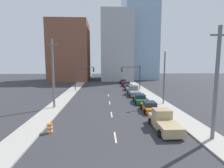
{
  "coord_description": "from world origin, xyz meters",
  "views": [
    {
      "loc": [
        -1.11,
        -7.39,
        6.94
      ],
      "look_at": [
        0.85,
        30.54,
        2.2
      ],
      "focal_mm": 28.0,
      "sensor_mm": 36.0,
      "label": 1
    }
  ],
  "objects_px": {
    "sedan_maroon": "(123,82)",
    "street_lamp": "(164,73)",
    "sedan_silver": "(129,87)",
    "traffic_signal_right": "(134,74)",
    "traffic_barrel": "(50,128)",
    "sedan_red": "(126,84)",
    "pickup_truck_gray": "(134,91)",
    "utility_pole_right_near": "(216,83)",
    "sedan_green": "(140,99)",
    "pickup_truck_tan": "(164,122)",
    "sedan_orange": "(150,107)",
    "utility_pole_left_mid": "(53,74)",
    "traffic_signal_left": "(81,74)"
  },
  "relations": [
    {
      "from": "sedan_maroon",
      "to": "street_lamp",
      "type": "bearing_deg",
      "value": -86.15
    },
    {
      "from": "sedan_silver",
      "to": "utility_pole_right_near",
      "type": "bearing_deg",
      "value": -81.57
    },
    {
      "from": "sedan_orange",
      "to": "sedan_silver",
      "type": "xyz_separation_m",
      "value": [
        -0.04,
        19.51,
        0.0
      ]
    },
    {
      "from": "utility_pole_right_near",
      "to": "utility_pole_left_mid",
      "type": "distance_m",
      "value": 20.82
    },
    {
      "from": "street_lamp",
      "to": "sedan_red",
      "type": "bearing_deg",
      "value": 98.28
    },
    {
      "from": "street_lamp",
      "to": "pickup_truck_tan",
      "type": "bearing_deg",
      "value": -109.05
    },
    {
      "from": "traffic_signal_left",
      "to": "sedan_green",
      "type": "height_order",
      "value": "traffic_signal_left"
    },
    {
      "from": "traffic_barrel",
      "to": "sedan_maroon",
      "type": "relative_size",
      "value": 0.22
    },
    {
      "from": "pickup_truck_gray",
      "to": "sedan_silver",
      "type": "height_order",
      "value": "pickup_truck_gray"
    },
    {
      "from": "sedan_green",
      "to": "sedan_red",
      "type": "bearing_deg",
      "value": 91.95
    },
    {
      "from": "utility_pole_left_mid",
      "to": "sedan_red",
      "type": "bearing_deg",
      "value": 58.97
    },
    {
      "from": "traffic_signal_left",
      "to": "pickup_truck_tan",
      "type": "relative_size",
      "value": 1.13
    },
    {
      "from": "traffic_barrel",
      "to": "sedan_orange",
      "type": "bearing_deg",
      "value": 30.93
    },
    {
      "from": "pickup_truck_gray",
      "to": "traffic_signal_left",
      "type": "bearing_deg",
      "value": 151.33
    },
    {
      "from": "traffic_signal_right",
      "to": "sedan_maroon",
      "type": "distance_m",
      "value": 13.26
    },
    {
      "from": "utility_pole_right_near",
      "to": "sedan_orange",
      "type": "distance_m",
      "value": 10.92
    },
    {
      "from": "sedan_green",
      "to": "sedan_orange",
      "type": "bearing_deg",
      "value": -84.76
    },
    {
      "from": "pickup_truck_tan",
      "to": "sedan_red",
      "type": "relative_size",
      "value": 1.22
    },
    {
      "from": "street_lamp",
      "to": "pickup_truck_tan",
      "type": "distance_m",
      "value": 12.05
    },
    {
      "from": "utility_pole_right_near",
      "to": "street_lamp",
      "type": "bearing_deg",
      "value": 89.17
    },
    {
      "from": "sedan_green",
      "to": "sedan_red",
      "type": "height_order",
      "value": "same"
    },
    {
      "from": "utility_pole_right_near",
      "to": "sedan_green",
      "type": "bearing_deg",
      "value": 102.71
    },
    {
      "from": "sedan_silver",
      "to": "traffic_signal_right",
      "type": "bearing_deg",
      "value": -2.62
    },
    {
      "from": "sedan_red",
      "to": "sedan_green",
      "type": "bearing_deg",
      "value": -94.43
    },
    {
      "from": "sedan_silver",
      "to": "sedan_maroon",
      "type": "xyz_separation_m",
      "value": [
        0.03,
        12.66,
        -0.01
      ]
    },
    {
      "from": "traffic_barrel",
      "to": "street_lamp",
      "type": "bearing_deg",
      "value": 36.0
    },
    {
      "from": "sedan_green",
      "to": "traffic_signal_left",
      "type": "bearing_deg",
      "value": 133.36
    },
    {
      "from": "utility_pole_right_near",
      "to": "utility_pole_left_mid",
      "type": "relative_size",
      "value": 0.97
    },
    {
      "from": "sedan_maroon",
      "to": "pickup_truck_gray",
      "type": "bearing_deg",
      "value": -93.19
    },
    {
      "from": "traffic_signal_right",
      "to": "pickup_truck_gray",
      "type": "bearing_deg",
      "value": -100.77
    },
    {
      "from": "traffic_barrel",
      "to": "utility_pole_right_near",
      "type": "bearing_deg",
      "value": -8.84
    },
    {
      "from": "utility_pole_left_mid",
      "to": "street_lamp",
      "type": "xyz_separation_m",
      "value": [
        17.35,
        1.6,
        -0.14
      ]
    },
    {
      "from": "pickup_truck_gray",
      "to": "sedan_maroon",
      "type": "distance_m",
      "value": 19.78
    },
    {
      "from": "pickup_truck_tan",
      "to": "sedan_silver",
      "type": "height_order",
      "value": "pickup_truck_tan"
    },
    {
      "from": "traffic_barrel",
      "to": "pickup_truck_gray",
      "type": "xyz_separation_m",
      "value": [
        11.77,
        19.5,
        0.33
      ]
    },
    {
      "from": "sedan_green",
      "to": "pickup_truck_tan",
      "type": "bearing_deg",
      "value": -87.56
    },
    {
      "from": "utility_pole_left_mid",
      "to": "sedan_maroon",
      "type": "xyz_separation_m",
      "value": [
        14.01,
        29.82,
        -4.64
      ]
    },
    {
      "from": "street_lamp",
      "to": "pickup_truck_tan",
      "type": "xyz_separation_m",
      "value": [
        -3.67,
        -10.62,
        -4.34
      ]
    },
    {
      "from": "traffic_barrel",
      "to": "street_lamp",
      "type": "distance_m",
      "value": 19.37
    },
    {
      "from": "traffic_signal_right",
      "to": "pickup_truck_tan",
      "type": "relative_size",
      "value": 1.13
    },
    {
      "from": "traffic_signal_right",
      "to": "sedan_green",
      "type": "xyz_separation_m",
      "value": [
        -1.45,
        -13.95,
        -3.36
      ]
    },
    {
      "from": "pickup_truck_tan",
      "to": "sedan_orange",
      "type": "xyz_separation_m",
      "value": [
        0.33,
        6.68,
        -0.16
      ]
    },
    {
      "from": "sedan_orange",
      "to": "sedan_maroon",
      "type": "height_order",
      "value": "sedan_maroon"
    },
    {
      "from": "traffic_signal_left",
      "to": "sedan_silver",
      "type": "relative_size",
      "value": 1.43
    },
    {
      "from": "sedan_silver",
      "to": "utility_pole_left_mid",
      "type": "bearing_deg",
      "value": -126.99
    },
    {
      "from": "utility_pole_left_mid",
      "to": "pickup_truck_tan",
      "type": "bearing_deg",
      "value": -33.41
    },
    {
      "from": "utility_pole_right_near",
      "to": "pickup_truck_gray",
      "type": "height_order",
      "value": "utility_pole_right_near"
    },
    {
      "from": "traffic_signal_right",
      "to": "sedan_red",
      "type": "xyz_separation_m",
      "value": [
        -1.08,
        6.47,
        -3.36
      ]
    },
    {
      "from": "utility_pole_left_mid",
      "to": "traffic_barrel",
      "type": "distance_m",
      "value": 10.81
    },
    {
      "from": "traffic_signal_right",
      "to": "sedan_silver",
      "type": "height_order",
      "value": "traffic_signal_right"
    }
  ]
}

